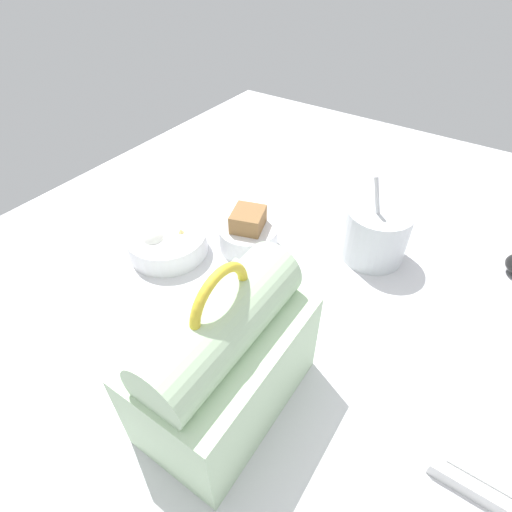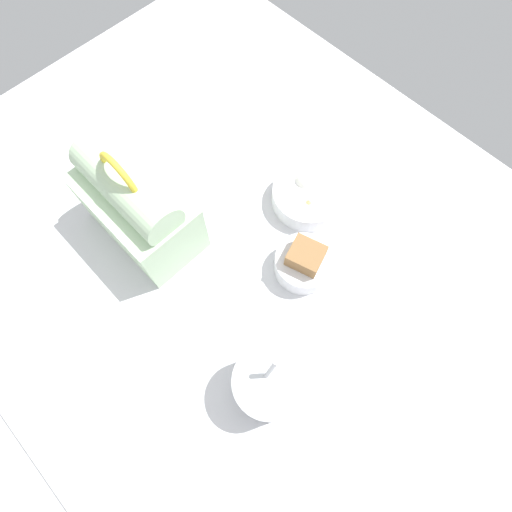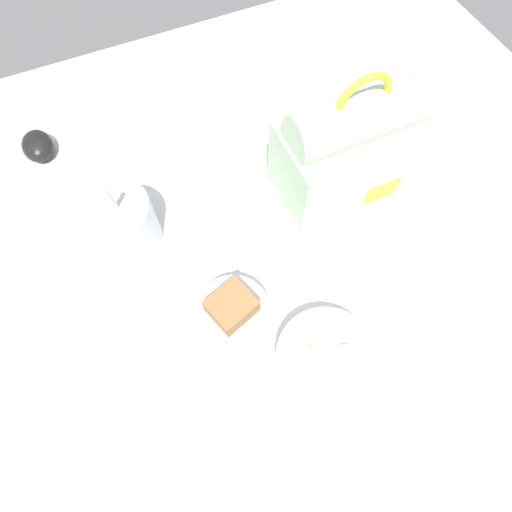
# 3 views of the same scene
# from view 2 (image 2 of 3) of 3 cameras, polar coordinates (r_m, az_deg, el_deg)

# --- Properties ---
(desk_surface) EXTENTS (1.40, 1.10, 0.02)m
(desk_surface) POSITION_cam_2_polar(r_m,az_deg,el_deg) (0.72, -0.88, -4.51)
(desk_surface) COLOR silver
(desk_surface) RESTS_ON ground
(keyboard) EXTENTS (0.35, 0.14, 0.02)m
(keyboard) POSITION_cam_2_polar(r_m,az_deg,el_deg) (0.72, -22.82, -23.55)
(keyboard) COLOR silver
(keyboard) RESTS_ON desk_surface
(lunch_bag) EXTENTS (0.21, 0.13, 0.22)m
(lunch_bag) POSITION_cam_2_polar(r_m,az_deg,el_deg) (0.71, -16.56, 6.70)
(lunch_bag) COLOR #B7D6AD
(lunch_bag) RESTS_ON desk_surface
(soup_cup) EXTENTS (0.11, 0.11, 0.15)m
(soup_cup) POSITION_cam_2_polar(r_m,az_deg,el_deg) (0.63, 1.74, -17.77)
(soup_cup) COLOR silver
(soup_cup) RESTS_ON desk_surface
(bento_bowl_sandwich) EXTENTS (0.10, 0.10, 0.08)m
(bento_bowl_sandwich) POSITION_cam_2_polar(r_m,az_deg,el_deg) (0.70, 6.86, -0.92)
(bento_bowl_sandwich) COLOR silver
(bento_bowl_sandwich) RESTS_ON desk_surface
(bento_bowl_snacks) EXTENTS (0.14, 0.14, 0.06)m
(bento_bowl_snacks) POSITION_cam_2_polar(r_m,az_deg,el_deg) (0.77, 7.39, 8.58)
(bento_bowl_snacks) COLOR silver
(bento_bowl_snacks) RESTS_ON desk_surface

